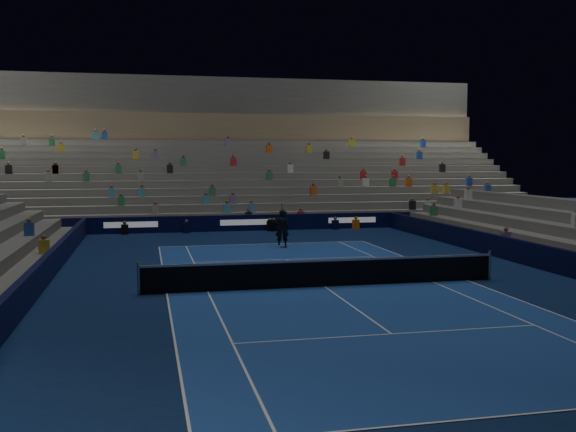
# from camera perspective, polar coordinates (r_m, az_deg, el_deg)

# --- Properties ---
(ground) EXTENTS (90.00, 90.00, 0.00)m
(ground) POSITION_cam_1_polar(r_m,az_deg,el_deg) (23.13, 3.22, -6.21)
(ground) COLOR #0B1D44
(ground) RESTS_ON ground
(court_surface) EXTENTS (10.97, 23.77, 0.01)m
(court_surface) POSITION_cam_1_polar(r_m,az_deg,el_deg) (23.13, 3.22, -6.20)
(court_surface) COLOR navy
(court_surface) RESTS_ON ground
(sponsor_barrier_far) EXTENTS (44.00, 0.25, 1.00)m
(sponsor_barrier_far) POSITION_cam_1_polar(r_m,az_deg,el_deg) (41.00, -3.76, -0.60)
(sponsor_barrier_far) COLOR black
(sponsor_barrier_far) RESTS_ON ground
(sponsor_barrier_east) EXTENTS (0.25, 37.00, 1.00)m
(sponsor_barrier_east) POSITION_cam_1_polar(r_m,az_deg,el_deg) (27.27, 23.30, -3.83)
(sponsor_barrier_east) COLOR black
(sponsor_barrier_east) RESTS_ON ground
(sponsor_barrier_west) EXTENTS (0.25, 37.00, 1.00)m
(sponsor_barrier_west) POSITION_cam_1_polar(r_m,az_deg,el_deg) (22.49, -21.44, -5.58)
(sponsor_barrier_west) COLOR #080A32
(sponsor_barrier_west) RESTS_ON ground
(grandstand_main) EXTENTS (44.00, 15.20, 11.20)m
(grandstand_main) POSITION_cam_1_polar(r_m,az_deg,el_deg) (50.13, -5.40, 3.70)
(grandstand_main) COLOR slate
(grandstand_main) RESTS_ON ground
(tennis_net) EXTENTS (12.90, 0.10, 1.10)m
(tennis_net) POSITION_cam_1_polar(r_m,az_deg,el_deg) (23.03, 3.22, -4.98)
(tennis_net) COLOR #B2B2B7
(tennis_net) RESTS_ON ground
(tennis_player) EXTENTS (0.79, 0.61, 1.94)m
(tennis_player) POSITION_cam_1_polar(r_m,az_deg,el_deg) (33.10, -0.53, -1.12)
(tennis_player) COLOR black
(tennis_player) RESTS_ON ground
(broadcast_camera) EXTENTS (0.71, 1.07, 0.69)m
(broadcast_camera) POSITION_cam_1_polar(r_m,az_deg,el_deg) (40.86, -1.40, -0.82)
(broadcast_camera) COLOR black
(broadcast_camera) RESTS_ON ground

